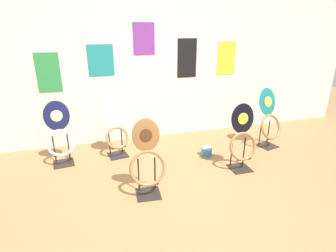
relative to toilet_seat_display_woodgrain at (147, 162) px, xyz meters
The scene contains 8 objects.
ground_plane 0.72m from the toilet_seat_display_woodgrain, 39.21° to the right, with size 14.00×14.00×0.00m, color #A37547.
wall_back 2.02m from the toilet_seat_display_woodgrain, 75.75° to the left, with size 8.00×0.07×2.60m.
toilet_seat_display_woodgrain is the anchor object (origin of this frame).
toilet_seat_display_teal_sax 2.34m from the toilet_seat_display_woodgrain, 19.70° to the left, with size 0.47×0.39×0.96m.
toilet_seat_display_white_plain 1.19m from the toilet_seat_display_woodgrain, 101.20° to the left, with size 0.39×0.38×0.85m.
toilet_seat_display_jazz_black 1.38m from the toilet_seat_display_woodgrain, ahead, with size 0.40×0.29×0.93m.
toilet_seat_display_navy_moon 1.50m from the toilet_seat_display_woodgrain, 132.69° to the left, with size 0.41×0.31×0.92m.
paint_can 1.37m from the toilet_seat_display_woodgrain, 34.12° to the left, with size 0.17×0.17×0.13m.
Camera 1 is at (-0.98, -2.23, 1.83)m, focal length 28.00 mm.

